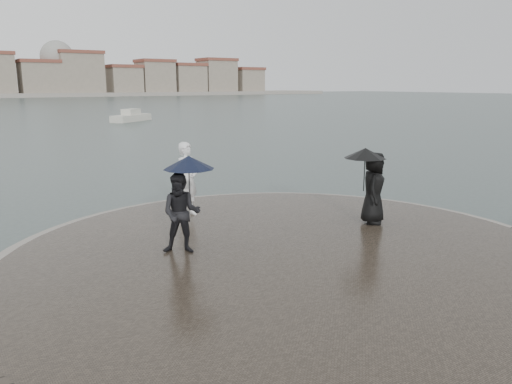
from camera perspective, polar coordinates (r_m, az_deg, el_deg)
ground at (r=8.54m, az=18.71°, el=-15.40°), size 400.00×400.00×0.00m
kerb_ring at (r=10.75m, az=3.85°, el=-7.98°), size 12.50×12.50×0.32m
quay_tip at (r=10.74m, az=3.85°, el=-7.87°), size 11.90×11.90×0.36m
statue at (r=13.50m, az=-7.86°, el=1.44°), size 0.85×0.70×2.01m
visitor_left at (r=10.55m, az=-8.31°, el=-0.90°), size 1.32×1.14×2.04m
visitor_right at (r=12.96m, az=13.07°, el=1.34°), size 1.31×1.14×1.95m
boats at (r=44.50m, az=-25.04°, el=6.61°), size 28.15×20.85×1.50m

